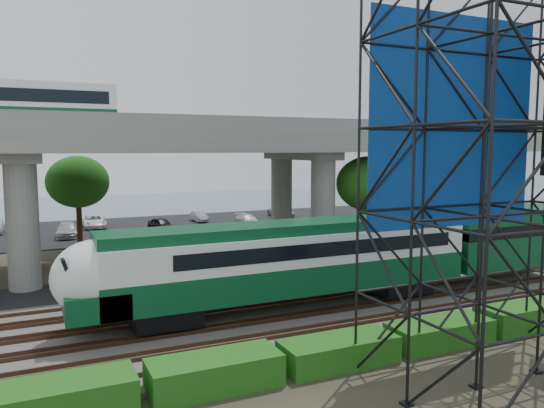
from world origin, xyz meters
name	(u,v)px	position (x,y,z in m)	size (l,w,h in m)	color
ground	(269,333)	(0.00, 0.00, 0.00)	(140.00, 140.00, 0.00)	#474233
ballast_bed	(252,318)	(0.00, 2.00, 0.10)	(90.00, 12.00, 0.20)	slate
service_road	(200,280)	(0.00, 10.50, 0.04)	(90.00, 5.00, 0.08)	black
parking_lot	(133,228)	(0.00, 34.00, 0.04)	(90.00, 18.00, 0.08)	black
harbor_water	(105,207)	(0.00, 56.00, 0.01)	(140.00, 40.00, 0.03)	#455A72
rail_tracks	(252,314)	(0.00, 2.00, 0.28)	(90.00, 9.52, 0.16)	#472D1E
commuter_train	(331,254)	(4.42, 2.00, 2.88)	(29.30, 3.06, 4.30)	black
overpass	(166,149)	(-0.74, 16.00, 8.21)	(80.00, 12.00, 12.40)	#9E9B93
scaffold_tower	(517,172)	(5.80, -7.98, 7.47)	(9.36, 6.36, 15.00)	black
hedge_strip	(339,350)	(1.01, -4.30, 0.56)	(34.60, 1.80, 1.20)	#135212
trees	(108,188)	(-4.67, 16.17, 5.57)	(40.94, 16.94, 7.69)	#382314
parked_cars	(132,223)	(-0.15, 33.59, 0.70)	(36.75, 9.72, 1.32)	silver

